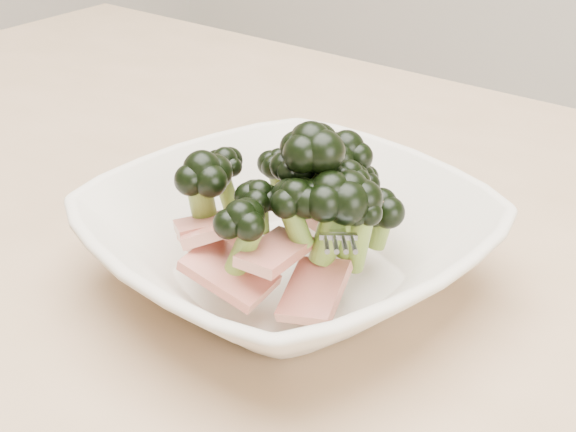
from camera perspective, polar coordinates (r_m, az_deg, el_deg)
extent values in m
cube|color=tan|center=(0.61, -3.96, -2.44)|extent=(1.20, 0.80, 0.04)
cylinder|color=tan|center=(1.36, -11.27, -2.57)|extent=(0.06, 0.06, 0.71)
imported|color=beige|center=(0.52, 0.00, -1.87)|extent=(0.29, 0.29, 0.06)
cylinder|color=olive|center=(0.50, 0.46, 2.00)|extent=(0.02, 0.01, 0.03)
ellipsoid|color=black|center=(0.49, 0.47, 3.80)|extent=(0.03, 0.03, 0.02)
cylinder|color=olive|center=(0.51, -5.94, 0.03)|extent=(0.02, 0.02, 0.05)
ellipsoid|color=black|center=(0.50, -6.13, 3.31)|extent=(0.04, 0.04, 0.03)
cylinder|color=olive|center=(0.51, 4.28, 0.72)|extent=(0.02, 0.02, 0.04)
ellipsoid|color=black|center=(0.50, 4.37, 3.00)|extent=(0.03, 0.03, 0.02)
cylinder|color=olive|center=(0.54, 4.09, 2.22)|extent=(0.02, 0.03, 0.05)
ellipsoid|color=black|center=(0.53, 4.19, 4.86)|extent=(0.04, 0.04, 0.03)
cylinder|color=olive|center=(0.47, -3.33, -2.78)|extent=(0.03, 0.02, 0.04)
ellipsoid|color=black|center=(0.46, -3.42, -0.04)|extent=(0.03, 0.03, 0.03)
cylinder|color=olive|center=(0.49, -2.03, 0.01)|extent=(0.02, 0.02, 0.03)
ellipsoid|color=black|center=(0.48, -2.06, 1.62)|extent=(0.03, 0.03, 0.02)
cylinder|color=olive|center=(0.55, 5.25, 1.00)|extent=(0.02, 0.02, 0.03)
ellipsoid|color=black|center=(0.54, 5.34, 2.77)|extent=(0.03, 0.03, 0.02)
cylinder|color=olive|center=(0.48, 2.99, -1.04)|extent=(0.02, 0.02, 0.05)
ellipsoid|color=black|center=(0.47, 3.07, 1.83)|extent=(0.04, 0.04, 0.03)
cylinder|color=olive|center=(0.48, 0.54, -0.61)|extent=(0.02, 0.02, 0.03)
ellipsoid|color=black|center=(0.47, 0.55, 1.51)|extent=(0.03, 0.03, 0.03)
cylinder|color=olive|center=(0.54, 1.58, 2.47)|extent=(0.02, 0.02, 0.03)
ellipsoid|color=black|center=(0.53, 1.61, 4.47)|extent=(0.03, 0.03, 0.02)
cylinder|color=olive|center=(0.51, 1.15, 3.27)|extent=(0.02, 0.01, 0.04)
ellipsoid|color=black|center=(0.50, 1.18, 5.67)|extent=(0.03, 0.03, 0.02)
cylinder|color=olive|center=(0.49, 1.60, 2.55)|extent=(0.03, 0.03, 0.04)
ellipsoid|color=black|center=(0.48, 1.64, 5.30)|extent=(0.04, 0.04, 0.03)
cylinder|color=olive|center=(0.49, 4.28, -0.79)|extent=(0.02, 0.02, 0.04)
ellipsoid|color=black|center=(0.48, 4.38, 1.84)|extent=(0.04, 0.04, 0.03)
cylinder|color=olive|center=(0.56, -0.64, 2.16)|extent=(0.01, 0.02, 0.03)
ellipsoid|color=black|center=(0.55, -0.65, 4.00)|extent=(0.03, 0.03, 0.02)
cylinder|color=olive|center=(0.54, -4.43, 1.88)|extent=(0.02, 0.02, 0.04)
ellipsoid|color=black|center=(0.53, -4.52, 4.01)|extent=(0.03, 0.03, 0.02)
cylinder|color=olive|center=(0.49, 5.06, -1.81)|extent=(0.02, 0.01, 0.04)
ellipsoid|color=black|center=(0.47, 5.19, 0.86)|extent=(0.03, 0.03, 0.03)
cylinder|color=olive|center=(0.53, 6.55, -0.88)|extent=(0.02, 0.02, 0.03)
ellipsoid|color=black|center=(0.52, 6.66, 0.91)|extent=(0.03, 0.03, 0.03)
cube|color=maroon|center=(0.50, -5.87, -1.02)|extent=(0.05, 0.05, 0.02)
cube|color=maroon|center=(0.50, -5.41, -0.56)|extent=(0.05, 0.05, 0.01)
cube|color=maroon|center=(0.56, 2.23, 0.92)|extent=(0.04, 0.06, 0.02)
cube|color=maroon|center=(0.48, -4.18, -4.04)|extent=(0.06, 0.04, 0.02)
cube|color=maroon|center=(0.52, 5.35, 0.98)|extent=(0.05, 0.04, 0.02)
cube|color=maroon|center=(0.48, 1.89, -5.31)|extent=(0.05, 0.05, 0.02)
cube|color=maroon|center=(0.53, -5.65, -1.49)|extent=(0.04, 0.04, 0.01)
cube|color=maroon|center=(0.47, -0.91, -2.56)|extent=(0.03, 0.05, 0.01)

